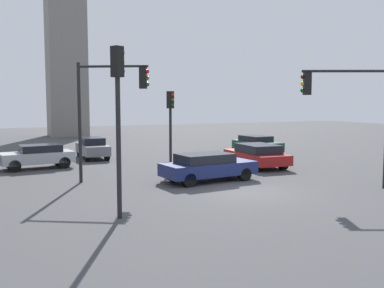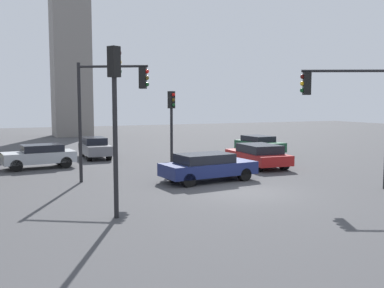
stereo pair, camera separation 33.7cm
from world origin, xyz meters
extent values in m
plane|color=#424244|center=(0.00, 0.00, 0.00)|extent=(109.40, 109.40, 0.00)
cylinder|color=black|center=(-0.34, 7.84, 2.26)|extent=(0.16, 0.16, 4.52)
cube|color=black|center=(-0.34, 7.84, 4.02)|extent=(0.40, 0.40, 1.00)
sphere|color=red|center=(-0.28, 7.65, 4.32)|extent=(0.20, 0.20, 0.20)
sphere|color=#594714|center=(-0.28, 7.65, 4.02)|extent=(0.20, 0.20, 0.20)
sphere|color=#14471E|center=(-0.28, 7.65, 3.72)|extent=(0.20, 0.20, 0.20)
cylinder|color=black|center=(-6.07, 5.36, 2.88)|extent=(0.16, 0.16, 5.76)
cylinder|color=black|center=(-4.62, 4.49, 5.57)|extent=(2.95, 1.84, 0.12)
cube|color=black|center=(-3.40, 3.75, 5.02)|extent=(0.44, 0.44, 1.00)
sphere|color=red|center=(-3.22, 3.65, 5.32)|extent=(0.20, 0.20, 0.20)
sphere|color=#594714|center=(-3.22, 3.65, 5.02)|extent=(0.20, 0.20, 0.20)
sphere|color=#14471E|center=(-3.22, 3.65, 4.72)|extent=(0.20, 0.20, 0.20)
cylinder|color=black|center=(-6.18, -1.84, 2.85)|extent=(0.16, 0.16, 5.70)
cube|color=black|center=(-6.18, -1.84, 5.20)|extent=(0.43, 0.43, 1.00)
sphere|color=#4C0F0C|center=(-6.00, -1.75, 5.50)|extent=(0.20, 0.20, 0.20)
sphere|color=yellow|center=(-6.00, -1.75, 5.20)|extent=(0.20, 0.20, 0.20)
sphere|color=#14471E|center=(-6.00, -1.75, 4.90)|extent=(0.20, 0.20, 0.20)
cylinder|color=black|center=(4.34, -1.13, 5.26)|extent=(3.52, 1.78, 0.12)
cube|color=black|center=(2.83, -0.41, 4.71)|extent=(0.43, 0.43, 1.00)
sphere|color=#4C0F0C|center=(2.65, -0.32, 5.01)|extent=(0.20, 0.20, 0.20)
sphere|color=yellow|center=(2.65, -0.32, 4.71)|extent=(0.20, 0.20, 0.20)
sphere|color=#14471E|center=(2.65, -0.32, 4.41)|extent=(0.20, 0.20, 0.20)
cube|color=#19472D|center=(8.10, 11.38, 0.64)|extent=(2.02, 4.19, 0.67)
cube|color=black|center=(8.09, 11.58, 1.16)|extent=(1.72, 2.37, 0.44)
cylinder|color=black|center=(8.91, 10.02, 0.31)|extent=(0.36, 0.63, 0.61)
cylinder|color=black|center=(7.41, 9.95, 0.31)|extent=(0.36, 0.63, 0.61)
cylinder|color=black|center=(8.78, 12.81, 0.31)|extent=(0.36, 0.63, 0.61)
cylinder|color=black|center=(7.28, 12.74, 0.31)|extent=(0.36, 0.63, 0.61)
cube|color=slate|center=(-3.56, 14.17, 0.65)|extent=(1.65, 3.97, 0.65)
cube|color=black|center=(-3.56, 14.37, 1.19)|extent=(1.44, 2.23, 0.51)
cylinder|color=black|center=(-2.90, 12.82, 0.33)|extent=(0.30, 0.66, 0.66)
cylinder|color=black|center=(-4.23, 12.83, 0.33)|extent=(0.30, 0.66, 0.66)
cylinder|color=black|center=(-2.88, 15.51, 0.33)|extent=(0.30, 0.66, 0.66)
cylinder|color=black|center=(-4.21, 15.52, 0.33)|extent=(0.30, 0.66, 0.66)
cube|color=#ADB2B7|center=(-7.52, 10.97, 0.66)|extent=(4.20, 2.21, 0.63)
cube|color=black|center=(-7.32, 10.99, 1.17)|extent=(2.41, 1.82, 0.46)
cylinder|color=black|center=(-8.81, 10.09, 0.34)|extent=(0.71, 0.39, 0.69)
cylinder|color=black|center=(-8.96, 11.57, 0.34)|extent=(0.71, 0.39, 0.69)
cylinder|color=black|center=(-6.08, 10.37, 0.34)|extent=(0.71, 0.39, 0.69)
cylinder|color=black|center=(-6.23, 11.85, 0.34)|extent=(0.71, 0.39, 0.69)
cube|color=maroon|center=(4.55, 6.16, 0.59)|extent=(2.41, 4.87, 0.58)
cube|color=black|center=(4.54, 5.92, 1.11)|extent=(2.02, 2.77, 0.53)
cylinder|color=black|center=(3.80, 7.82, 0.30)|extent=(0.42, 0.62, 0.60)
cylinder|color=black|center=(5.52, 7.71, 0.30)|extent=(0.42, 0.62, 0.60)
cylinder|color=black|center=(3.59, 4.61, 0.30)|extent=(0.42, 0.62, 0.60)
cylinder|color=black|center=(5.30, 4.49, 0.30)|extent=(0.42, 0.62, 0.60)
cube|color=navy|center=(-0.29, 3.02, 0.63)|extent=(4.83, 2.33, 0.62)
cube|color=black|center=(-0.52, 3.00, 1.14)|extent=(2.76, 1.91, 0.48)
cylinder|color=black|center=(1.22, 3.95, 0.32)|extent=(0.68, 0.40, 0.65)
cylinder|color=black|center=(1.36, 2.38, 0.32)|extent=(0.68, 0.40, 0.65)
cylinder|color=black|center=(-1.94, 3.67, 0.32)|extent=(0.68, 0.40, 0.65)
cylinder|color=black|center=(-1.80, 2.10, 0.32)|extent=(0.68, 0.40, 0.65)
camera|label=1|loc=(-10.09, -15.91, 3.89)|focal=40.90mm
camera|label=2|loc=(-9.79, -16.05, 3.89)|focal=40.90mm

